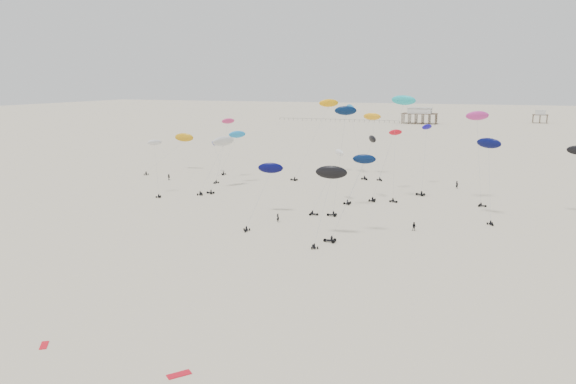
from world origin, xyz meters
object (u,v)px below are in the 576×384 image
at_px(pavilion_main, 419,117).
at_px(rig_0, 225,136).
at_px(rig_4, 373,126).
at_px(pavilion_small, 540,118).
at_px(rig_9, 353,187).
at_px(spectator_0, 278,222).

relative_size(pavilion_main, rig_0, 1.22).
bearing_deg(rig_4, rig_0, -12.58).
distance_m(pavilion_small, rig_4, 236.41).
distance_m(pavilion_main, rig_9, 263.66).
xyz_separation_m(rig_4, rig_9, (9.80, -63.76, -5.18)).
height_order(pavilion_small, rig_4, rig_4).
height_order(pavilion_main, rig_9, rig_9).
distance_m(pavilion_main, rig_4, 199.57).
height_order(pavilion_main, spectator_0, pavilion_main).
bearing_deg(pavilion_small, spectator_0, -102.54).
height_order(pavilion_main, rig_4, rig_4).
bearing_deg(spectator_0, rig_0, -29.75).
bearing_deg(pavilion_main, rig_4, -86.53).
bearing_deg(rig_0, pavilion_main, -88.32).
relative_size(rig_4, spectator_0, 9.58).
xyz_separation_m(pavilion_small, rig_4, (-57.94, -228.96, 10.57)).
xyz_separation_m(pavilion_small, spectator_0, (-63.84, -287.14, -3.49)).
bearing_deg(rig_4, pavilion_small, -145.18).
height_order(rig_4, spectator_0, rig_4).
xyz_separation_m(rig_0, spectator_0, (30.13, -38.70, -11.72)).
height_order(pavilion_main, rig_0, rig_0).
bearing_deg(rig_9, spectator_0, 67.95).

